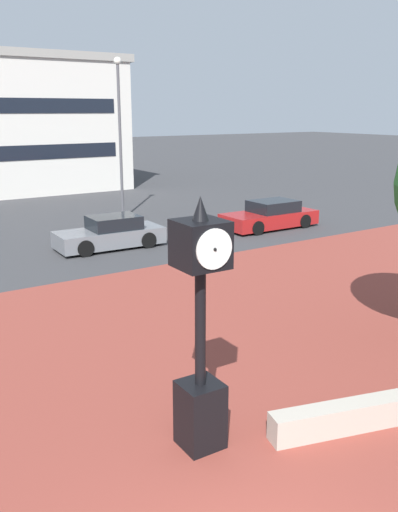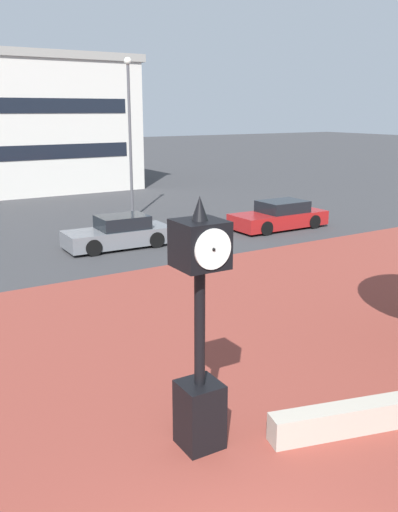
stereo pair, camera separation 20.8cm
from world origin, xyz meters
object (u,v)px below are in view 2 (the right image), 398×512
at_px(street_clock, 200,337).
at_px(car_street_mid, 119,233).
at_px(street_lamp_post, 130,124).
at_px(car_street_distant, 279,216).

bearing_deg(street_clock, car_street_mid, 72.61).
bearing_deg(street_clock, street_lamp_post, 69.07).
relative_size(street_clock, car_street_mid, 0.96).
relative_size(car_street_distant, street_lamp_post, 0.59).
height_order(street_clock, car_street_distant, street_clock).
bearing_deg(car_street_mid, street_lamp_post, -28.35).
distance_m(street_clock, car_street_distant, 17.65).
bearing_deg(street_clock, car_street_distant, 47.04).
xyz_separation_m(car_street_mid, street_lamp_post, (3.09, 5.30, 4.09)).
xyz_separation_m(street_clock, car_street_distant, (12.27, 12.61, -1.34)).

